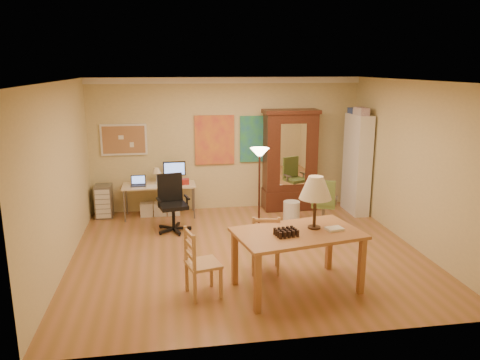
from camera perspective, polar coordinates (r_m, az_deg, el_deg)
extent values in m
plane|color=olive|center=(7.61, 0.88, -8.79)|extent=(5.50, 5.50, 0.00)
cube|color=white|center=(9.46, -1.66, 12.06)|extent=(5.50, 0.08, 0.12)
cube|color=#9F6D4B|center=(9.53, -13.98, 4.79)|extent=(0.90, 0.04, 0.62)
cube|color=gold|center=(9.55, -3.11, 4.89)|extent=(0.80, 0.04, 1.00)
cube|color=teal|center=(9.69, 2.21, 5.02)|extent=(0.75, 0.04, 0.95)
cube|color=#985831|center=(6.20, 7.05, -6.46)|extent=(1.77, 1.26, 0.04)
cube|color=#985831|center=(5.73, 2.15, -12.50)|extent=(0.09, 0.09, 0.76)
cube|color=#985831|center=(6.38, 14.61, -10.12)|extent=(0.09, 0.09, 0.76)
cube|color=#985831|center=(6.42, -0.65, -9.48)|extent=(0.09, 0.09, 0.76)
cube|color=#985831|center=(7.01, 10.81, -7.70)|extent=(0.09, 0.09, 0.76)
cylinder|color=black|center=(6.35, 9.02, -5.71)|extent=(0.17, 0.17, 0.02)
cylinder|color=black|center=(6.29, 9.08, -3.95)|extent=(0.04, 0.04, 0.43)
cone|color=beige|center=(6.19, 9.20, -0.91)|extent=(0.43, 0.43, 0.30)
cube|color=silver|center=(6.32, 11.44, -5.86)|extent=(0.24, 0.20, 0.03)
cube|color=black|center=(6.02, 5.66, -6.37)|extent=(0.34, 0.29, 0.09)
cube|color=tan|center=(6.81, 3.11, -7.81)|extent=(0.46, 0.45, 0.04)
cube|color=tan|center=(7.06, 4.46, -8.95)|extent=(0.04, 0.04, 0.40)
cube|color=tan|center=(7.04, 1.58, -8.96)|extent=(0.04, 0.04, 0.40)
cube|color=tan|center=(6.75, 4.66, -10.03)|extent=(0.04, 0.04, 0.40)
cube|color=tan|center=(6.73, 1.64, -10.05)|extent=(0.04, 0.04, 0.40)
cube|color=tan|center=(6.58, 4.74, -6.47)|extent=(0.04, 0.04, 0.46)
cube|color=tan|center=(6.57, 1.67, -6.48)|extent=(0.04, 0.04, 0.46)
cube|color=tan|center=(6.56, 3.21, -6.10)|extent=(0.35, 0.08, 0.05)
cube|color=tan|center=(6.14, -4.51, -10.16)|extent=(0.49, 0.51, 0.04)
cube|color=tan|center=(6.13, -2.35, -12.49)|extent=(0.05, 0.05, 0.41)
cube|color=tan|center=(6.44, -3.52, -11.16)|extent=(0.05, 0.05, 0.41)
cube|color=tan|center=(6.03, -5.51, -13.01)|extent=(0.05, 0.05, 0.41)
cube|color=tan|center=(6.34, -6.52, -11.62)|extent=(0.05, 0.05, 0.41)
cube|color=tan|center=(5.84, -5.61, -8.92)|extent=(0.05, 0.05, 0.48)
cube|color=tan|center=(6.16, -6.64, -7.70)|extent=(0.05, 0.05, 0.48)
cube|color=tan|center=(5.98, -6.15, -7.87)|extent=(0.12, 0.36, 0.05)
cylinder|color=#3D1E18|center=(7.84, 2.29, -8.01)|extent=(0.25, 0.25, 0.03)
cylinder|color=#3D1E18|center=(7.58, 2.35, -2.50)|extent=(0.03, 0.03, 1.56)
cone|color=#FFE0A5|center=(7.40, 2.41, 3.43)|extent=(0.30, 0.30, 0.12)
cube|color=#BDB48A|center=(9.33, -9.83, -0.63)|extent=(1.42, 0.62, 0.03)
cylinder|color=slate|center=(9.19, -13.91, -3.14)|extent=(0.03, 0.03, 0.62)
cylinder|color=slate|center=(9.17, -5.61, -2.84)|extent=(0.03, 0.03, 0.62)
cylinder|color=slate|center=(9.70, -13.66, -2.24)|extent=(0.03, 0.03, 0.62)
cylinder|color=slate|center=(9.68, -5.80, -1.96)|extent=(0.03, 0.03, 0.62)
cube|color=black|center=(9.29, -12.29, -0.67)|extent=(0.28, 0.19, 0.01)
cube|color=black|center=(9.41, -12.28, 0.10)|extent=(0.28, 0.05, 0.18)
cube|color=black|center=(9.39, -8.00, 1.39)|extent=(0.44, 0.04, 0.28)
cone|color=beige|center=(9.35, -10.17, 1.15)|extent=(0.18, 0.18, 0.11)
cube|color=silver|center=(9.20, -10.67, -0.77)|extent=(0.22, 0.28, 0.01)
cube|color=maroon|center=(9.27, -6.84, -0.19)|extent=(0.19, 0.14, 0.11)
cube|color=white|center=(9.51, -11.31, -3.55)|extent=(0.25, 0.21, 0.27)
cube|color=white|center=(9.50, -9.71, -3.49)|extent=(0.25, 0.21, 0.27)
cube|color=silver|center=(9.50, -8.10, -3.43)|extent=(0.25, 0.21, 0.27)
cylinder|color=black|center=(8.54, -8.10, -4.62)|extent=(0.06, 0.06, 0.39)
cube|color=black|center=(8.47, -8.15, -3.16)|extent=(0.56, 0.54, 0.07)
cube|color=black|center=(8.59, -8.55, -0.87)|extent=(0.45, 0.14, 0.51)
cube|color=black|center=(8.38, -9.89, -2.42)|extent=(0.10, 0.30, 0.03)
cube|color=black|center=(8.49, -6.50, -2.10)|extent=(0.10, 0.30, 0.03)
cylinder|color=slate|center=(8.86, 10.09, -4.19)|extent=(0.05, 0.05, 0.35)
cube|color=#567133|center=(8.80, 10.15, -2.92)|extent=(0.55, 0.54, 0.06)
cube|color=#567133|center=(8.54, 10.16, -1.58)|extent=(0.40, 0.19, 0.46)
cube|color=slate|center=(8.76, 11.69, -2.22)|extent=(0.13, 0.26, 0.03)
cube|color=slate|center=(8.77, 8.68, -2.06)|extent=(0.13, 0.26, 0.03)
cube|color=slate|center=(9.61, -16.25, -2.48)|extent=(0.32, 0.37, 0.65)
cube|color=silver|center=(9.42, -16.39, -2.81)|extent=(0.28, 0.02, 0.55)
cube|color=black|center=(9.68, 6.09, 2.24)|extent=(1.05, 0.48, 2.00)
cube|color=black|center=(9.87, 5.97, -2.25)|extent=(1.08, 0.51, 0.40)
cube|color=white|center=(9.42, 6.50, 3.09)|extent=(0.52, 0.01, 1.24)
cube|color=black|center=(9.53, 6.24, 8.31)|extent=(1.12, 0.53, 0.08)
cube|color=white|center=(9.69, 14.07, 1.89)|extent=(0.30, 0.80, 1.99)
cube|color=#993333|center=(9.66, 14.01, -1.30)|extent=(0.18, 0.40, 0.24)
cube|color=#334C99|center=(9.75, 13.62, 5.91)|extent=(0.18, 0.28, 0.20)
cylinder|color=silver|center=(9.04, 6.29, -3.84)|extent=(0.32, 0.32, 0.40)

